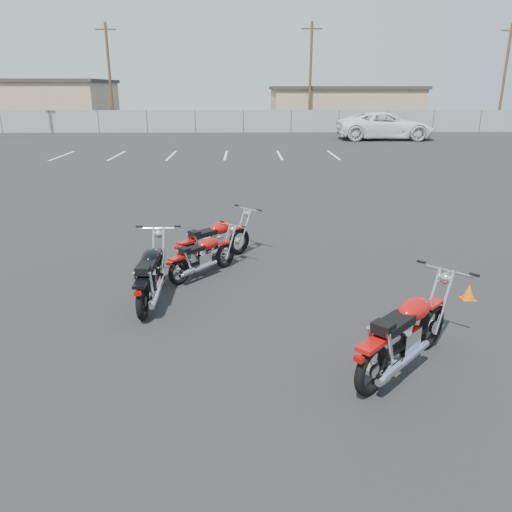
{
  "coord_description": "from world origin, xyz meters",
  "views": [
    {
      "loc": [
        -0.01,
        -7.99,
        3.55
      ],
      "look_at": [
        0.2,
        0.6,
        0.65
      ],
      "focal_mm": 35.0,
      "sensor_mm": 36.0,
      "label": 1
    }
  ],
  "objects_px": {
    "motorcycle_third_red": "(203,256)",
    "motorcycle_rear_red": "(405,333)",
    "motorcycle_front_red": "(215,241)",
    "motorcycle_second_black": "(151,274)",
    "white_van": "(386,118)"
  },
  "relations": [
    {
      "from": "motorcycle_front_red",
      "to": "white_van",
      "type": "distance_m",
      "value": 28.64
    },
    {
      "from": "motorcycle_front_red",
      "to": "motorcycle_second_black",
      "type": "bearing_deg",
      "value": -116.44
    },
    {
      "from": "motorcycle_front_red",
      "to": "motorcycle_third_red",
      "type": "xyz_separation_m",
      "value": [
        -0.19,
        -0.8,
        -0.06
      ]
    },
    {
      "from": "motorcycle_third_red",
      "to": "motorcycle_rear_red",
      "type": "distance_m",
      "value": 4.59
    },
    {
      "from": "motorcycle_second_black",
      "to": "motorcycle_rear_red",
      "type": "bearing_deg",
      "value": -32.28
    },
    {
      "from": "motorcycle_rear_red",
      "to": "white_van",
      "type": "height_order",
      "value": "white_van"
    },
    {
      "from": "motorcycle_rear_red",
      "to": "white_van",
      "type": "relative_size",
      "value": 0.25
    },
    {
      "from": "motorcycle_rear_red",
      "to": "motorcycle_third_red",
      "type": "bearing_deg",
      "value": 129.21
    },
    {
      "from": "motorcycle_third_red",
      "to": "motorcycle_rear_red",
      "type": "xyz_separation_m",
      "value": [
        2.9,
        -3.56,
        0.12
      ]
    },
    {
      "from": "motorcycle_front_red",
      "to": "motorcycle_second_black",
      "type": "distance_m",
      "value": 2.25
    },
    {
      "from": "motorcycle_front_red",
      "to": "motorcycle_second_black",
      "type": "xyz_separation_m",
      "value": [
        -1.0,
        -2.01,
        0.02
      ]
    },
    {
      "from": "motorcycle_front_red",
      "to": "motorcycle_third_red",
      "type": "distance_m",
      "value": 0.83
    },
    {
      "from": "motorcycle_second_black",
      "to": "motorcycle_third_red",
      "type": "height_order",
      "value": "motorcycle_second_black"
    },
    {
      "from": "motorcycle_front_red",
      "to": "white_van",
      "type": "relative_size",
      "value": 0.23
    },
    {
      "from": "white_van",
      "to": "motorcycle_front_red",
      "type": "bearing_deg",
      "value": 158.52
    }
  ]
}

